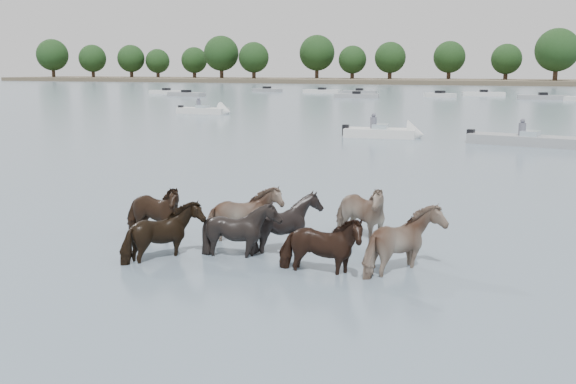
% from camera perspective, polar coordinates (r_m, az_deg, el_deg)
% --- Properties ---
extents(ground, '(400.00, 400.00, 0.00)m').
position_cam_1_polar(ground, '(12.90, 1.33, -6.21)').
color(ground, slate).
rests_on(ground, ground).
extents(shoreline, '(160.00, 30.00, 1.00)m').
position_cam_1_polar(shoreline, '(177.87, -1.87, 9.82)').
color(shoreline, '#4C4233').
rests_on(shoreline, ground).
extents(pony_herd, '(7.54, 4.85, 1.52)m').
position_cam_1_polar(pony_herd, '(13.49, -1.40, -3.42)').
color(pony_herd, black).
rests_on(pony_herd, ground).
extents(motorboat_a, '(4.60, 2.16, 1.92)m').
position_cam_1_polar(motorboat_a, '(36.35, 9.20, 5.12)').
color(motorboat_a, silver).
rests_on(motorboat_a, ground).
extents(motorboat_b, '(6.63, 2.56, 1.92)m').
position_cam_1_polar(motorboat_b, '(34.28, 21.86, 4.13)').
color(motorboat_b, gray).
rests_on(motorboat_b, ground).
extents(motorboat_f, '(4.88, 1.78, 1.92)m').
position_cam_1_polar(motorboat_f, '(54.98, -6.84, 7.09)').
color(motorboat_f, silver).
rests_on(motorboat_f, ground).
extents(distant_flotilla, '(104.18, 22.51, 0.93)m').
position_cam_1_polar(distant_flotilla, '(85.55, 20.07, 7.86)').
color(distant_flotilla, silver).
rests_on(distant_flotilla, ground).
extents(treeline, '(149.72, 21.99, 12.46)m').
position_cam_1_polar(treeline, '(177.57, -1.86, 11.86)').
color(treeline, '#382619').
rests_on(treeline, ground).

